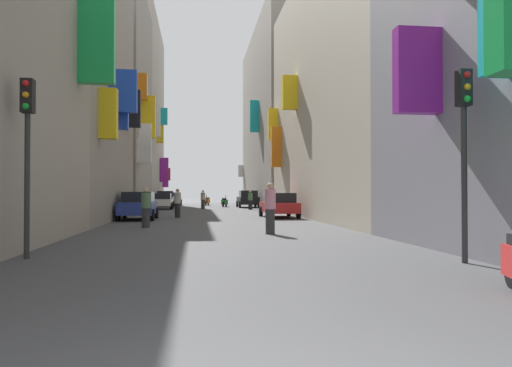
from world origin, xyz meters
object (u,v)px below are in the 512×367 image
scooter_orange (207,201)px  pedestrian_near_right (250,200)px  parked_car_green (173,198)px  parked_car_silver (166,198)px  parked_car_red (279,205)px  parked_car_blue (138,205)px  scooter_green (225,202)px  pedestrian_near_left (178,203)px  pedestrian_crossing (270,208)px  pedestrian_mid_street (146,208)px  pedestrian_far_away (203,200)px  parked_car_white (162,201)px  traffic_light_far_corner (464,131)px  parked_car_black (248,199)px  traffic_light_near_corner (27,135)px

scooter_orange → pedestrian_near_right: pedestrian_near_right is taller
parked_car_green → parked_car_silver: parked_car_silver is taller
parked_car_red → parked_car_silver: 23.30m
parked_car_blue → scooter_green: 22.05m
parked_car_green → pedestrian_near_left: (1.50, -26.50, 0.08)m
pedestrian_crossing → scooter_green: bearing=89.6°
parked_car_silver → pedestrian_mid_street: 29.07m
parked_car_silver → scooter_green: bearing=-18.2°
parked_car_red → pedestrian_far_away: bearing=106.2°
parked_car_blue → parked_car_red: parked_car_blue is taller
scooter_green → pedestrian_crossing: size_ratio=1.06×
scooter_green → pedestrian_near_left: size_ratio=1.15×
parked_car_blue → pedestrian_near_right: size_ratio=2.50×
parked_car_red → pedestrian_near_left: pedestrian_near_left is taller
parked_car_white → pedestrian_near_left: size_ratio=2.39×
parked_car_blue → scooter_green: bearing=74.8°
parked_car_red → scooter_orange: size_ratio=2.37×
scooter_orange → traffic_light_far_corner: traffic_light_far_corner is taller
scooter_orange → pedestrian_mid_street: pedestrian_mid_street is taller
parked_car_white → parked_car_green: parked_car_green is taller
pedestrian_near_right → pedestrian_mid_street: (-6.47, -19.68, 0.04)m
parked_car_white → pedestrian_crossing: pedestrian_crossing is taller
pedestrian_near_left → parked_car_white: bearing=97.5°
pedestrian_far_away → parked_car_black: bearing=44.0°
scooter_green → pedestrian_mid_street: size_ratio=1.15×
parked_car_green → parked_car_blue: bearing=-91.0°
pedestrian_near_right → pedestrian_mid_street: pedestrian_mid_street is taller
parked_car_green → pedestrian_near_left: bearing=-86.8°
pedestrian_far_away → traffic_light_near_corner: traffic_light_near_corner is taller
parked_car_black → pedestrian_crossing: (-2.27, -29.05, 0.08)m
parked_car_black → pedestrian_far_away: (-4.25, -4.11, -0.02)m
pedestrian_mid_street → scooter_orange: bearing=84.3°
parked_car_blue → pedestrian_near_right: 15.69m
scooter_green → pedestrian_near_right: (1.69, -7.47, 0.31)m
parked_car_silver → pedestrian_mid_street: bearing=-88.1°
parked_car_red → pedestrian_near_left: (-5.74, 0.71, 0.08)m
parked_car_red → pedestrian_near_right: (-0.26, 12.62, 0.04)m
parked_car_red → pedestrian_far_away: 14.73m
parked_car_white → parked_car_green: size_ratio=0.91×
parked_car_white → pedestrian_crossing: (5.43, -25.33, 0.18)m
parked_car_red → traffic_light_far_corner: traffic_light_far_corner is taller
scooter_green → traffic_light_far_corner: 38.39m
parked_car_black → parked_car_silver: bearing=154.6°
traffic_light_near_corner → parked_car_white: bearing=88.5°
scooter_green → pedestrian_crossing: 30.88m
pedestrian_far_away → parked_car_green: bearing=103.4°
parked_car_red → parked_car_silver: (-7.72, 21.99, 0.06)m
parked_car_white → parked_car_green: 12.68m
parked_car_white → pedestrian_far_away: bearing=-6.5°
parked_car_green → pedestrian_crossing: pedestrian_crossing is taller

